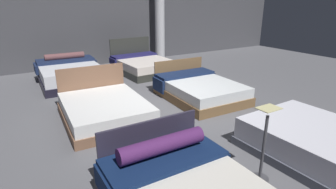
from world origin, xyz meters
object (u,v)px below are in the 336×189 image
object	(u,v)px
bed_3	(199,89)
price_sign	(263,153)
bed_1	(322,144)
bed_5	(143,65)
support_pillar	(160,15)
bed_4	(70,74)
bed_2	(105,109)

from	to	relation	value
bed_3	price_sign	size ratio (longest dim) A/B	2.06
bed_1	bed_3	xyz separation A→B (m)	(0.06, 3.09, -0.00)
bed_5	support_pillar	world-z (taller)	support_pillar
bed_4	price_sign	world-z (taller)	price_sign
bed_3	bed_5	bearing A→B (deg)	92.74
bed_2	price_sign	size ratio (longest dim) A/B	1.99
bed_2	price_sign	xyz separation A→B (m)	(1.13, -2.95, 0.19)
bed_3	bed_5	xyz separation A→B (m)	(-0.04, 2.96, 0.01)
bed_1	bed_4	distance (m)	6.46
bed_4	bed_5	xyz separation A→B (m)	(2.34, 0.02, -0.04)
support_pillar	bed_5	bearing A→B (deg)	-135.11
bed_1	bed_2	world-z (taller)	bed_2
bed_2	price_sign	world-z (taller)	price_sign
bed_1	bed_5	world-z (taller)	bed_5
bed_2	bed_3	bearing A→B (deg)	3.26
bed_1	price_sign	distance (m)	1.20
bed_1	bed_3	bearing A→B (deg)	87.21
price_sign	bed_3	bearing A→B (deg)	67.32
price_sign	support_pillar	world-z (taller)	support_pillar
bed_4	support_pillar	distance (m)	4.33
bed_5	price_sign	xyz separation A→B (m)	(-1.20, -5.93, 0.16)
bed_3	bed_4	distance (m)	3.78
bed_4	bed_1	bearing A→B (deg)	-67.19
support_pillar	bed_3	bearing A→B (deg)	-107.81
support_pillar	bed_4	bearing A→B (deg)	-158.75
bed_4	price_sign	bearing A→B (deg)	-77.35
bed_4	bed_5	world-z (taller)	bed_5
bed_3	price_sign	xyz separation A→B (m)	(-1.24, -2.97, 0.17)
bed_4	price_sign	distance (m)	6.02
bed_2	bed_4	size ratio (longest dim) A/B	0.97
bed_2	bed_5	distance (m)	3.78
bed_1	bed_3	world-z (taller)	bed_3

